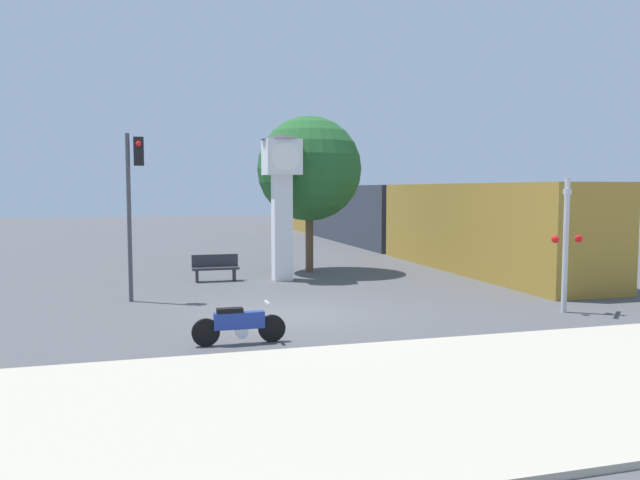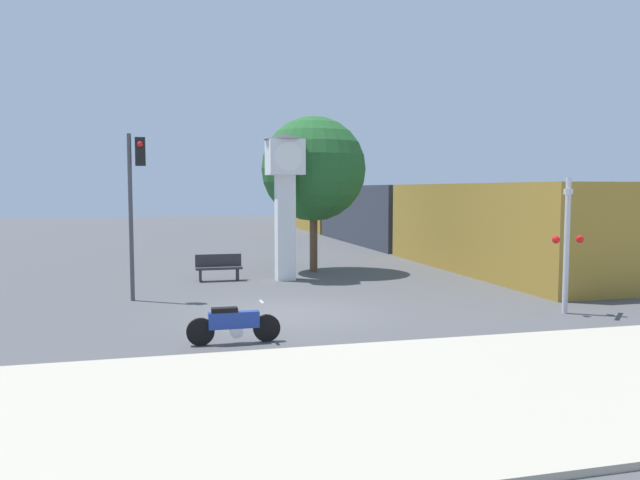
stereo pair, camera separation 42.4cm
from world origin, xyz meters
TOP-DOWN VIEW (x-y plane):
  - ground_plane at (0.00, 0.00)m, footprint 120.00×120.00m
  - sidewalk_strip at (0.00, -6.78)m, footprint 36.00×6.00m
  - motorcycle at (-1.71, -2.78)m, footprint 1.94×0.42m
  - clock_tower at (1.10, 5.91)m, footprint 1.46×1.46m
  - freight_train at (9.10, 19.69)m, footprint 2.80×40.05m
  - traffic_light at (-3.81, 2.93)m, footprint 0.50×0.35m
  - railroad_crossing_signal at (6.90, -1.75)m, footprint 0.90×0.82m
  - street_tree at (2.58, 7.73)m, footprint 3.99×3.99m
  - bench at (-1.19, 6.25)m, footprint 1.60×0.44m

SIDE VIEW (x-z plane):
  - ground_plane at x=0.00m, z-range 0.00..0.00m
  - sidewalk_strip at x=0.00m, z-range 0.00..0.10m
  - motorcycle at x=-1.71m, z-range -0.02..0.84m
  - bench at x=-1.19m, z-range 0.03..0.95m
  - freight_train at x=9.10m, z-range 0.00..3.40m
  - railroad_crossing_signal at x=6.90m, z-range 0.17..3.64m
  - traffic_light at x=-3.81m, z-range 0.87..5.61m
  - clock_tower at x=1.10m, z-range 0.84..5.93m
  - street_tree at x=2.58m, z-range 0.98..6.93m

